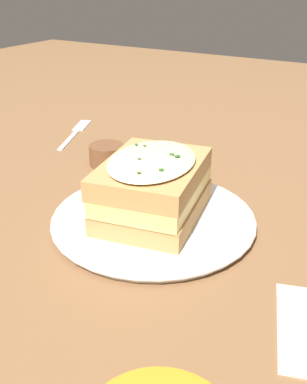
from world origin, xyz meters
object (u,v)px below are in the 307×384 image
Objects in this scene: sandwich at (153,187)px; fork at (77,130)px; condiment_pot at (107,155)px; dinner_plate at (154,219)px.

sandwich reaches higher than fork.
condiment_pot is (0.11, 0.15, 0.01)m from fork.
condiment_pot is (-0.13, -0.16, 0.01)m from dinner_plate.
dinner_plate is 0.04m from sandwich.
dinner_plate is 1.50× the size of sandwich.
sandwich reaches higher than condiment_pot.
fork is 2.94× the size of condiment_pot.
fork is 0.18m from condiment_pot.
sandwich is 2.98× the size of condiment_pot.
fork is at bearing -126.91° from sandwich.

